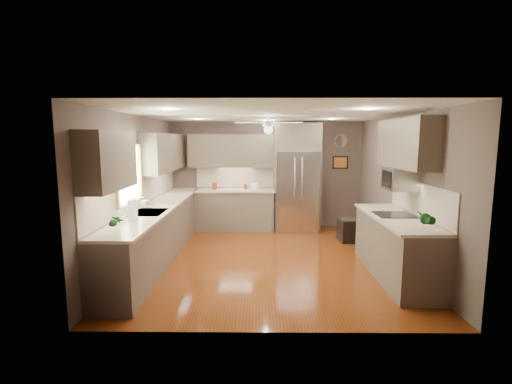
{
  "coord_description": "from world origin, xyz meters",
  "views": [
    {
      "loc": [
        -0.16,
        -6.29,
        2.09
      ],
      "look_at": [
        -0.22,
        0.6,
        1.11
      ],
      "focal_mm": 26.0,
      "sensor_mm": 36.0,
      "label": 1
    }
  ],
  "objects_px": {
    "potted_plant_left": "(115,221)",
    "microwave": "(400,179)",
    "potted_plant_right": "(424,218)",
    "stool": "(349,230)",
    "refrigerator": "(297,179)",
    "paper_towel": "(133,211)",
    "bowl": "(254,188)",
    "canister_d": "(246,187)",
    "soap_bottle": "(145,203)",
    "canister_a": "(215,186)"
  },
  "relations": [
    {
      "from": "soap_bottle",
      "to": "potted_plant_right",
      "type": "distance_m",
      "value": 4.27
    },
    {
      "from": "canister_a",
      "to": "bowl",
      "type": "distance_m",
      "value": 0.92
    },
    {
      "from": "potted_plant_right",
      "to": "microwave",
      "type": "xyz_separation_m",
      "value": [
        0.11,
        1.15,
        0.37
      ]
    },
    {
      "from": "canister_a",
      "to": "bowl",
      "type": "bearing_deg",
      "value": 0.35
    },
    {
      "from": "stool",
      "to": "potted_plant_left",
      "type": "bearing_deg",
      "value": -140.27
    },
    {
      "from": "paper_towel",
      "to": "canister_d",
      "type": "bearing_deg",
      "value": 65.61
    },
    {
      "from": "soap_bottle",
      "to": "paper_towel",
      "type": "bearing_deg",
      "value": -83.68
    },
    {
      "from": "potted_plant_right",
      "to": "stool",
      "type": "height_order",
      "value": "potted_plant_right"
    },
    {
      "from": "canister_a",
      "to": "stool",
      "type": "distance_m",
      "value": 3.17
    },
    {
      "from": "bowl",
      "to": "refrigerator",
      "type": "bearing_deg",
      "value": -2.59
    },
    {
      "from": "canister_d",
      "to": "refrigerator",
      "type": "bearing_deg",
      "value": -2.0
    },
    {
      "from": "soap_bottle",
      "to": "bowl",
      "type": "xyz_separation_m",
      "value": [
        1.8,
        2.39,
        -0.07
      ]
    },
    {
      "from": "refrigerator",
      "to": "microwave",
      "type": "xyz_separation_m",
      "value": [
        1.33,
        -2.71,
        0.29
      ]
    },
    {
      "from": "microwave",
      "to": "stool",
      "type": "height_order",
      "value": "microwave"
    },
    {
      "from": "soap_bottle",
      "to": "microwave",
      "type": "height_order",
      "value": "microwave"
    },
    {
      "from": "potted_plant_right",
      "to": "paper_towel",
      "type": "relative_size",
      "value": 1.01
    },
    {
      "from": "canister_a",
      "to": "stool",
      "type": "bearing_deg",
      "value": -19.77
    },
    {
      "from": "soap_bottle",
      "to": "stool",
      "type": "distance_m",
      "value": 4.08
    },
    {
      "from": "bowl",
      "to": "paper_towel",
      "type": "height_order",
      "value": "paper_towel"
    },
    {
      "from": "canister_d",
      "to": "potted_plant_right",
      "type": "relative_size",
      "value": 0.37
    },
    {
      "from": "refrigerator",
      "to": "canister_a",
      "type": "bearing_deg",
      "value": 178.84
    },
    {
      "from": "paper_towel",
      "to": "stool",
      "type": "bearing_deg",
      "value": 31.57
    },
    {
      "from": "paper_towel",
      "to": "bowl",
      "type": "bearing_deg",
      "value": 62.75
    },
    {
      "from": "microwave",
      "to": "canister_d",
      "type": "bearing_deg",
      "value": 132.33
    },
    {
      "from": "paper_towel",
      "to": "canister_a",
      "type": "bearing_deg",
      "value": 76.69
    },
    {
      "from": "bowl",
      "to": "refrigerator",
      "type": "xyz_separation_m",
      "value": [
        0.97,
        -0.04,
        0.22
      ]
    },
    {
      "from": "canister_d",
      "to": "soap_bottle",
      "type": "height_order",
      "value": "soap_bottle"
    },
    {
      "from": "soap_bottle",
      "to": "refrigerator",
      "type": "bearing_deg",
      "value": 40.24
    },
    {
      "from": "potted_plant_left",
      "to": "microwave",
      "type": "bearing_deg",
      "value": 18.31
    },
    {
      "from": "canister_d",
      "to": "bowl",
      "type": "relative_size",
      "value": 0.52
    },
    {
      "from": "canister_d",
      "to": "microwave",
      "type": "xyz_separation_m",
      "value": [
        2.5,
        -2.75,
        0.48
      ]
    },
    {
      "from": "potted_plant_left",
      "to": "stool",
      "type": "xyz_separation_m",
      "value": [
        3.63,
        3.02,
        -0.85
      ]
    },
    {
      "from": "bowl",
      "to": "stool",
      "type": "height_order",
      "value": "bowl"
    },
    {
      "from": "canister_a",
      "to": "potted_plant_right",
      "type": "height_order",
      "value": "potted_plant_right"
    },
    {
      "from": "potted_plant_right",
      "to": "paper_towel",
      "type": "xyz_separation_m",
      "value": [
        -3.89,
        0.6,
        -0.03
      ]
    },
    {
      "from": "bowl",
      "to": "refrigerator",
      "type": "height_order",
      "value": "refrigerator"
    },
    {
      "from": "refrigerator",
      "to": "potted_plant_left",
      "type": "bearing_deg",
      "value": -123.26
    },
    {
      "from": "canister_a",
      "to": "refrigerator",
      "type": "height_order",
      "value": "refrigerator"
    },
    {
      "from": "refrigerator",
      "to": "paper_towel",
      "type": "height_order",
      "value": "refrigerator"
    },
    {
      "from": "canister_a",
      "to": "paper_towel",
      "type": "xyz_separation_m",
      "value": [
        -0.78,
        -3.29,
        0.06
      ]
    },
    {
      "from": "microwave",
      "to": "paper_towel",
      "type": "bearing_deg",
      "value": -172.2
    },
    {
      "from": "soap_bottle",
      "to": "bowl",
      "type": "bearing_deg",
      "value": 53.02
    },
    {
      "from": "potted_plant_left",
      "to": "bowl",
      "type": "relative_size",
      "value": 1.27
    },
    {
      "from": "potted_plant_left",
      "to": "stool",
      "type": "relative_size",
      "value": 0.63
    },
    {
      "from": "refrigerator",
      "to": "stool",
      "type": "relative_size",
      "value": 5.11
    },
    {
      "from": "microwave",
      "to": "stool",
      "type": "xyz_separation_m",
      "value": [
        -0.33,
        1.71,
        -1.24
      ]
    },
    {
      "from": "canister_a",
      "to": "bowl",
      "type": "height_order",
      "value": "canister_a"
    },
    {
      "from": "soap_bottle",
      "to": "potted_plant_left",
      "type": "bearing_deg",
      "value": -85.3
    },
    {
      "from": "refrigerator",
      "to": "stool",
      "type": "height_order",
      "value": "refrigerator"
    },
    {
      "from": "potted_plant_right",
      "to": "refrigerator",
      "type": "distance_m",
      "value": 4.05
    }
  ]
}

